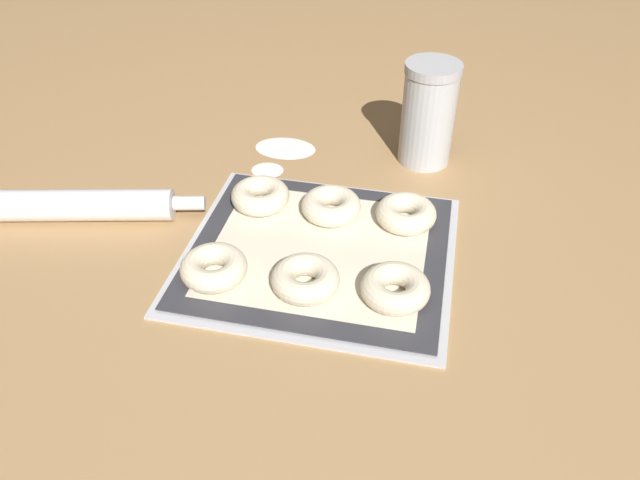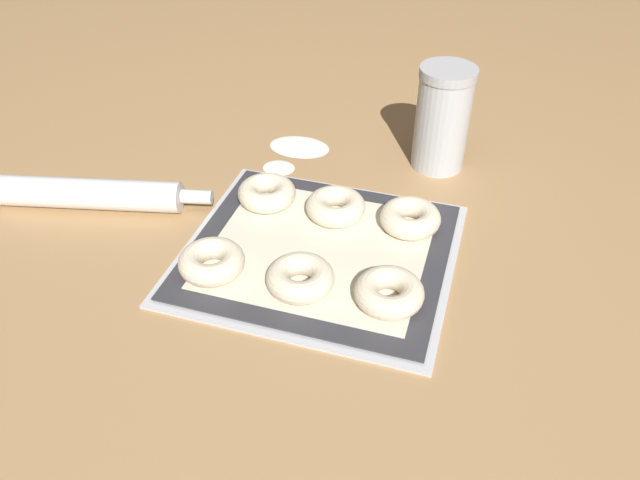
# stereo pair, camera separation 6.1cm
# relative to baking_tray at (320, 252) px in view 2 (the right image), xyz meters

# --- Properties ---
(ground_plane) EXTENTS (2.80, 2.80, 0.00)m
(ground_plane) POSITION_rel_baking_tray_xyz_m (-0.00, 0.01, -0.00)
(ground_plane) COLOR #A87F51
(baking_tray) EXTENTS (0.40, 0.36, 0.01)m
(baking_tray) POSITION_rel_baking_tray_xyz_m (0.00, 0.00, 0.00)
(baking_tray) COLOR silver
(baking_tray) RESTS_ON ground_plane
(baking_mat) EXTENTS (0.38, 0.34, 0.00)m
(baking_mat) POSITION_rel_baking_tray_xyz_m (0.00, 0.00, 0.01)
(baking_mat) COLOR #333338
(baking_mat) RESTS_ON baking_tray
(bagel_front_left) EXTENTS (0.10, 0.10, 0.03)m
(bagel_front_left) POSITION_rel_baking_tray_xyz_m (-0.13, -0.09, 0.02)
(bagel_front_left) COLOR beige
(bagel_front_left) RESTS_ON baking_mat
(bagel_front_center) EXTENTS (0.10, 0.10, 0.03)m
(bagel_front_center) POSITION_rel_baking_tray_xyz_m (-0.00, -0.09, 0.02)
(bagel_front_center) COLOR beige
(bagel_front_center) RESTS_ON baking_mat
(bagel_front_right) EXTENTS (0.10, 0.10, 0.03)m
(bagel_front_right) POSITION_rel_baking_tray_xyz_m (0.12, -0.08, 0.02)
(bagel_front_right) COLOR beige
(bagel_front_right) RESTS_ON baking_mat
(bagel_back_left) EXTENTS (0.10, 0.10, 0.03)m
(bagel_back_left) POSITION_rel_baking_tray_xyz_m (-0.12, 0.09, 0.02)
(bagel_back_left) COLOR beige
(bagel_back_left) RESTS_ON baking_mat
(bagel_back_center) EXTENTS (0.10, 0.10, 0.03)m
(bagel_back_center) POSITION_rel_baking_tray_xyz_m (-0.01, 0.09, 0.02)
(bagel_back_center) COLOR beige
(bagel_back_center) RESTS_ON baking_mat
(bagel_back_right) EXTENTS (0.10, 0.10, 0.03)m
(bagel_back_right) POSITION_rel_baking_tray_xyz_m (0.12, 0.09, 0.02)
(bagel_back_right) COLOR beige
(bagel_back_right) RESTS_ON baking_mat
(flour_canister) EXTENTS (0.10, 0.10, 0.19)m
(flour_canister) POSITION_rel_baking_tray_xyz_m (0.13, 0.31, 0.09)
(flour_canister) COLOR silver
(flour_canister) RESTS_ON ground_plane
(rolling_pin) EXTENTS (0.40, 0.12, 0.05)m
(rolling_pin) POSITION_rel_baking_tray_xyz_m (-0.40, 0.01, 0.02)
(rolling_pin) COLOR silver
(rolling_pin) RESTS_ON ground_plane
(flour_patch_near) EXTENTS (0.06, 0.05, 0.00)m
(flour_patch_near) POSITION_rel_baking_tray_xyz_m (-0.14, 0.21, -0.00)
(flour_patch_near) COLOR white
(flour_patch_near) RESTS_ON ground_plane
(flour_patch_far) EXTENTS (0.12, 0.08, 0.00)m
(flour_patch_far) POSITION_rel_baking_tray_xyz_m (-0.13, 0.29, -0.00)
(flour_patch_far) COLOR white
(flour_patch_far) RESTS_ON ground_plane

